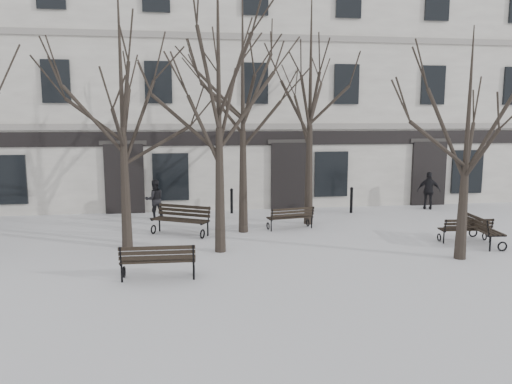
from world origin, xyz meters
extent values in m
plane|color=silver|center=(0.00, 0.00, 0.00)|extent=(100.00, 100.00, 0.00)
cube|color=silver|center=(0.00, 13.00, 5.50)|extent=(40.00, 10.00, 11.00)
cube|color=gray|center=(0.00, 7.97, 3.60)|extent=(40.00, 0.12, 0.25)
cube|color=gray|center=(0.00, 7.97, 7.30)|extent=(40.00, 0.12, 0.25)
cube|color=black|center=(0.00, 7.96, 3.10)|extent=(40.00, 0.10, 0.60)
cube|color=black|center=(-8.10, 7.95, 1.50)|extent=(1.50, 0.14, 2.00)
cube|color=black|center=(-3.50, 7.94, 1.45)|extent=(1.60, 0.22, 2.90)
cube|color=#2D2B28|center=(-3.50, 7.90, 2.95)|extent=(1.90, 0.08, 0.18)
cube|color=black|center=(-1.60, 7.95, 1.50)|extent=(1.50, 0.14, 2.00)
cube|color=black|center=(3.50, 7.94, 1.45)|extent=(1.60, 0.22, 2.90)
cube|color=#2D2B28|center=(3.50, 7.90, 2.95)|extent=(1.90, 0.08, 0.18)
cube|color=black|center=(5.40, 7.95, 1.50)|extent=(1.50, 0.14, 2.00)
cube|color=black|center=(10.00, 7.94, 1.45)|extent=(1.60, 0.22, 2.90)
cube|color=#2D2B28|center=(10.00, 7.90, 2.95)|extent=(1.90, 0.08, 0.18)
cube|color=black|center=(11.90, 7.95, 1.50)|extent=(1.50, 0.14, 2.00)
cube|color=black|center=(-6.00, 7.95, 5.40)|extent=(1.10, 0.14, 1.70)
cube|color=black|center=(-2.00, 7.95, 5.40)|extent=(1.10, 0.14, 1.70)
cube|color=black|center=(2.00, 7.95, 5.40)|extent=(1.10, 0.14, 1.70)
cube|color=black|center=(6.00, 7.95, 5.40)|extent=(1.10, 0.14, 1.70)
cube|color=black|center=(10.00, 7.95, 5.40)|extent=(1.10, 0.14, 1.70)
cube|color=black|center=(10.00, 7.95, 9.00)|extent=(1.10, 0.14, 1.70)
cone|color=black|center=(-2.85, 2.19, 1.72)|extent=(0.34, 0.34, 3.43)
cone|color=black|center=(-0.04, 1.31, 1.84)|extent=(0.34, 0.34, 3.69)
cone|color=black|center=(6.66, -0.46, 1.35)|extent=(0.34, 0.34, 2.70)
cone|color=black|center=(0.96, 3.77, 1.77)|extent=(0.34, 0.34, 3.54)
cone|color=black|center=(3.56, 4.75, 1.86)|extent=(0.34, 0.34, 3.72)
torus|color=black|center=(-0.89, -0.84, 0.14)|extent=(0.06, 0.30, 0.30)
cylinder|color=black|center=(-0.91, -1.21, 0.23)|extent=(0.05, 0.05, 0.46)
cube|color=black|center=(-0.90, -1.02, 0.46)|extent=(0.07, 0.57, 0.05)
torus|color=black|center=(-2.64, -0.78, 0.14)|extent=(0.06, 0.30, 0.30)
cylinder|color=black|center=(-2.65, -1.15, 0.23)|extent=(0.05, 0.05, 0.46)
cube|color=black|center=(-2.64, -0.96, 0.46)|extent=(0.07, 0.57, 0.05)
cube|color=black|center=(-1.76, -0.77, 0.48)|extent=(1.85, 0.16, 0.04)
cube|color=black|center=(-1.77, -0.91, 0.48)|extent=(1.85, 0.16, 0.04)
cube|color=black|center=(-1.77, -1.06, 0.48)|extent=(1.85, 0.16, 0.04)
cube|color=black|center=(-1.78, -1.20, 0.48)|extent=(1.85, 0.16, 0.04)
cube|color=black|center=(-1.78, -1.24, 0.62)|extent=(1.85, 0.10, 0.09)
cube|color=black|center=(-1.78, -1.26, 0.74)|extent=(1.85, 0.10, 0.09)
cube|color=black|center=(-1.78, -1.28, 0.86)|extent=(1.85, 0.10, 0.09)
cylinder|color=black|center=(-0.91, -1.29, 0.67)|extent=(0.05, 0.15, 0.51)
cylinder|color=black|center=(-2.65, -1.23, 0.67)|extent=(0.05, 0.15, 0.51)
torus|color=black|center=(8.63, 1.40, 0.13)|extent=(0.06, 0.26, 0.26)
cylinder|color=black|center=(8.61, 1.08, 0.20)|extent=(0.05, 0.05, 0.41)
cube|color=black|center=(8.62, 1.24, 0.41)|extent=(0.08, 0.50, 0.05)
torus|color=black|center=(7.09, 1.51, 0.13)|extent=(0.06, 0.26, 0.26)
cylinder|color=black|center=(7.07, 1.18, 0.20)|extent=(0.05, 0.05, 0.41)
cube|color=black|center=(7.08, 1.34, 0.41)|extent=(0.08, 0.50, 0.05)
cube|color=black|center=(7.86, 1.49, 0.43)|extent=(1.63, 0.19, 0.03)
cube|color=black|center=(7.85, 1.36, 0.43)|extent=(1.63, 0.19, 0.03)
cube|color=black|center=(7.85, 1.24, 0.43)|extent=(1.63, 0.19, 0.03)
cube|color=black|center=(7.84, 1.11, 0.43)|extent=(1.63, 0.19, 0.03)
cube|color=black|center=(7.83, 1.07, 0.54)|extent=(1.63, 0.14, 0.08)
cube|color=black|center=(7.83, 1.06, 0.65)|extent=(1.63, 0.14, 0.08)
cube|color=black|center=(7.83, 1.04, 0.76)|extent=(1.63, 0.14, 0.08)
cylinder|color=black|center=(8.60, 1.00, 0.59)|extent=(0.04, 0.13, 0.45)
cylinder|color=black|center=(7.07, 1.11, 0.59)|extent=(0.04, 0.13, 0.45)
torus|color=black|center=(-2.15, 3.94, 0.16)|extent=(0.21, 0.31, 0.32)
cylinder|color=black|center=(-1.96, 4.29, 0.25)|extent=(0.06, 0.06, 0.50)
cube|color=black|center=(-2.05, 4.11, 0.50)|extent=(0.35, 0.56, 0.06)
torus|color=black|center=(-0.51, 3.01, 0.16)|extent=(0.21, 0.31, 0.32)
cylinder|color=black|center=(-0.31, 3.36, 0.25)|extent=(0.06, 0.06, 0.50)
cube|color=black|center=(-0.41, 3.18, 0.50)|extent=(0.35, 0.56, 0.06)
cube|color=black|center=(-1.35, 3.43, 0.52)|extent=(1.79, 1.07, 0.04)
cube|color=black|center=(-1.27, 3.57, 0.52)|extent=(1.79, 1.07, 0.04)
cube|color=black|center=(-1.20, 3.71, 0.52)|extent=(1.79, 1.07, 0.04)
cube|color=black|center=(-1.12, 3.84, 0.52)|extent=(1.79, 1.07, 0.04)
cube|color=black|center=(-1.10, 3.88, 0.67)|extent=(1.76, 1.02, 0.10)
cube|color=black|center=(-1.09, 3.90, 0.80)|extent=(1.76, 1.02, 0.10)
cube|color=black|center=(-1.08, 3.92, 0.93)|extent=(1.76, 1.02, 0.10)
cylinder|color=black|center=(-1.91, 4.36, 0.72)|extent=(0.12, 0.16, 0.55)
cylinder|color=black|center=(-0.27, 3.44, 0.72)|extent=(0.12, 0.16, 0.55)
torus|color=black|center=(3.42, 4.29, 0.13)|extent=(0.09, 0.27, 0.27)
cylinder|color=black|center=(3.48, 3.96, 0.21)|extent=(0.05, 0.05, 0.41)
cube|color=black|center=(3.45, 4.13, 0.41)|extent=(0.13, 0.51, 0.05)
torus|color=black|center=(1.88, 4.01, 0.13)|extent=(0.09, 0.27, 0.27)
cylinder|color=black|center=(1.94, 3.69, 0.21)|extent=(0.05, 0.05, 0.41)
cube|color=black|center=(1.91, 3.85, 0.41)|extent=(0.13, 0.51, 0.05)
cube|color=black|center=(2.64, 4.19, 0.43)|extent=(1.64, 0.37, 0.03)
cube|color=black|center=(2.67, 4.06, 0.43)|extent=(1.64, 0.37, 0.03)
cube|color=black|center=(2.69, 3.93, 0.43)|extent=(1.64, 0.37, 0.03)
cube|color=black|center=(2.71, 3.81, 0.43)|extent=(1.64, 0.37, 0.03)
cube|color=black|center=(2.72, 3.77, 0.55)|extent=(1.63, 0.32, 0.08)
cube|color=black|center=(2.72, 3.75, 0.66)|extent=(1.63, 0.32, 0.08)
cube|color=black|center=(2.73, 3.73, 0.77)|extent=(1.63, 0.32, 0.08)
cylinder|color=black|center=(3.49, 3.89, 0.60)|extent=(0.06, 0.14, 0.46)
cylinder|color=black|center=(1.95, 3.61, 0.60)|extent=(0.06, 0.14, 0.46)
torus|color=black|center=(8.34, 0.06, 0.15)|extent=(0.31, 0.08, 0.31)
cylinder|color=black|center=(7.96, 0.10, 0.24)|extent=(0.05, 0.05, 0.48)
cube|color=black|center=(8.15, 0.08, 0.48)|extent=(0.59, 0.11, 0.05)
torus|color=black|center=(8.51, 1.86, 0.15)|extent=(0.31, 0.08, 0.31)
cylinder|color=black|center=(8.13, 1.90, 0.24)|extent=(0.05, 0.05, 0.48)
cube|color=black|center=(8.32, 1.88, 0.48)|extent=(0.59, 0.11, 0.05)
cube|color=black|center=(8.47, 0.96, 0.50)|extent=(0.28, 1.91, 0.04)
cube|color=black|center=(8.32, 0.97, 0.50)|extent=(0.28, 1.91, 0.04)
cube|color=black|center=(8.17, 0.99, 0.50)|extent=(0.28, 1.91, 0.04)
cube|color=black|center=(8.02, 1.00, 0.50)|extent=(0.28, 1.91, 0.04)
cube|color=black|center=(7.98, 1.01, 0.64)|extent=(0.22, 1.91, 0.10)
cube|color=black|center=(7.96, 1.01, 0.77)|extent=(0.22, 1.91, 0.10)
cube|color=black|center=(7.94, 1.01, 0.89)|extent=(0.22, 1.91, 0.10)
cylinder|color=black|center=(7.87, 0.11, 0.69)|extent=(0.16, 0.06, 0.53)
cylinder|color=black|center=(8.04, 1.91, 0.69)|extent=(0.16, 0.06, 0.53)
cylinder|color=black|center=(0.90, 7.24, 0.49)|extent=(0.12, 0.12, 0.97)
sphere|color=black|center=(0.90, 7.24, 0.99)|extent=(0.14, 0.14, 0.14)
cylinder|color=black|center=(5.89, 6.58, 0.51)|extent=(0.12, 0.12, 1.01)
sphere|color=black|center=(5.89, 6.58, 1.03)|extent=(0.14, 0.14, 0.14)
imported|color=black|center=(-2.22, 6.54, 0.00)|extent=(0.89, 0.77, 1.56)
imported|color=black|center=(9.51, 6.89, 0.00)|extent=(1.04, 0.76, 1.64)
camera|label=1|loc=(-1.16, -13.23, 4.00)|focal=35.00mm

